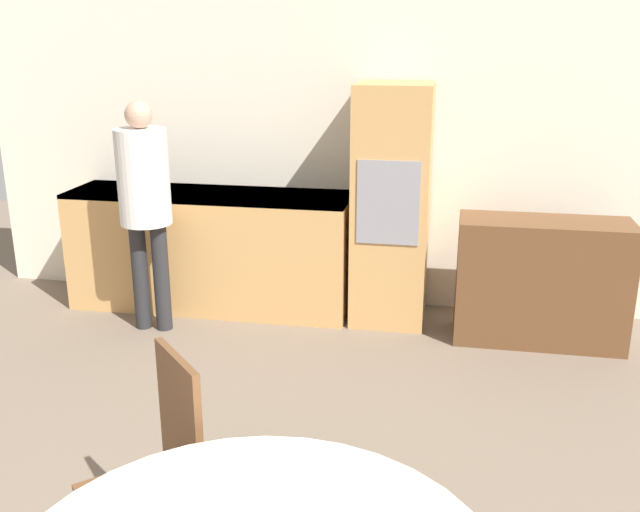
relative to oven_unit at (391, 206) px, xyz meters
The scene contains 6 objects.
wall_back 0.57m from the oven_unit, 123.15° to the left, with size 6.31×0.05×2.60m.
kitchen_counter 1.48m from the oven_unit, behind, with size 2.21×0.60×0.93m.
oven_unit is the anchor object (origin of this frame).
sideboard 1.20m from the oven_unit, 12.24° to the right, with size 1.17×0.45×0.89m.
chair_far_left 3.04m from the oven_unit, 101.74° to the right, with size 0.57×0.57×0.98m.
person_standing 1.79m from the oven_unit, 162.72° to the right, with size 0.37×0.37×1.68m.
Camera 1 is at (0.63, -0.22, 2.13)m, focal length 40.00 mm.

